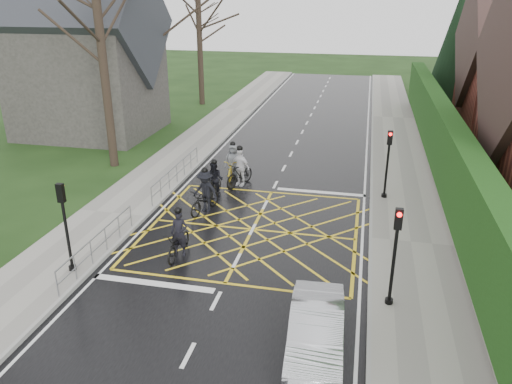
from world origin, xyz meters
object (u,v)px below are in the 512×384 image
at_px(cyclist_back, 215,183).
at_px(cyclist_mid, 205,196).
at_px(car, 316,331).
at_px(cyclist_rear, 179,240).
at_px(cyclist_lead, 233,165).
at_px(cyclist_front, 240,171).

bearing_deg(cyclist_back, cyclist_mid, -84.64).
xyz_separation_m(cyclist_back, car, (5.61, -9.55, -0.03)).
distance_m(cyclist_rear, cyclist_back, 5.50).
bearing_deg(cyclist_lead, cyclist_back, -98.07).
xyz_separation_m(cyclist_mid, car, (5.52, -7.91, -0.08)).
bearing_deg(cyclist_lead, cyclist_rear, -93.38).
relative_size(cyclist_back, car, 0.46).
height_order(cyclist_front, car, cyclist_front).
relative_size(cyclist_rear, cyclist_mid, 0.89).
relative_size(cyclist_rear, cyclist_lead, 0.97).
xyz_separation_m(cyclist_front, cyclist_lead, (-0.61, 1.01, -0.09)).
xyz_separation_m(cyclist_lead, car, (5.46, -12.19, -0.00)).
height_order(cyclist_back, cyclist_lead, cyclist_lead).
relative_size(cyclist_front, car, 0.52).
bearing_deg(cyclist_front, cyclist_rear, -70.39).
xyz_separation_m(cyclist_back, cyclist_front, (0.76, 1.63, 0.06)).
bearing_deg(cyclist_back, cyclist_rear, -84.03).
relative_size(cyclist_rear, cyclist_front, 0.93).
xyz_separation_m(cyclist_back, cyclist_mid, (0.09, -1.64, 0.05)).
relative_size(cyclist_rear, cyclist_back, 1.06).
bearing_deg(car, cyclist_front, 109.99).
distance_m(cyclist_front, cyclist_lead, 1.19).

